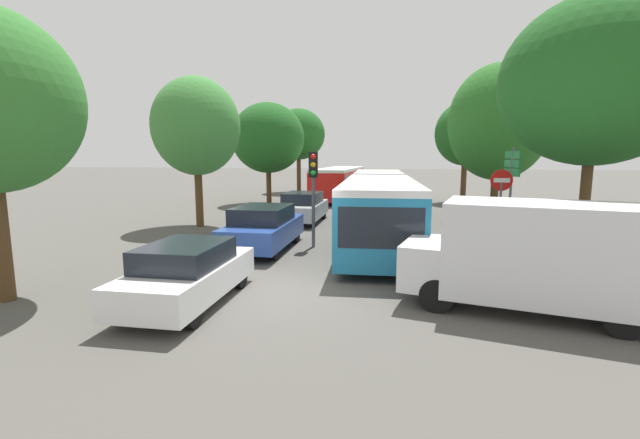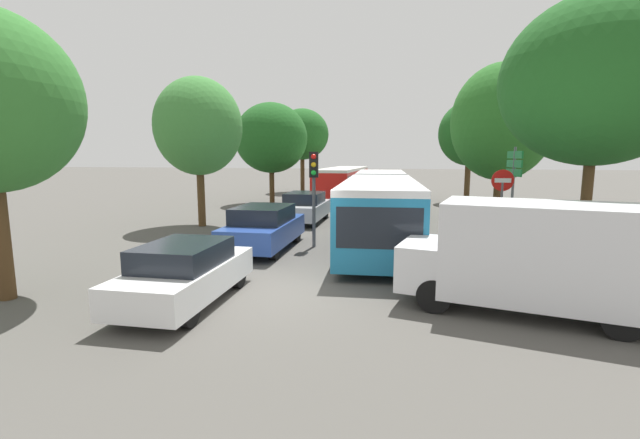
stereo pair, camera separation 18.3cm
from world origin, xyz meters
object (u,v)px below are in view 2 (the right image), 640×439
Objects in this scene: city_bus_rear at (343,181)px; queued_car_silver at (305,207)px; direction_sign_post at (514,174)px; tree_right_mid at (501,125)px; traffic_light at (314,178)px; tree_right_far at (470,134)px; tree_left_far at (271,138)px; queued_car_white at (185,273)px; articulated_bus at (380,199)px; tree_left_distant at (302,136)px; tree_right_near at (596,85)px; tree_left_mid at (198,127)px; no_entry_sign at (502,199)px; white_van at (534,254)px; queued_car_blue at (264,228)px.

queued_car_silver is (-0.19, -11.95, -0.61)m from city_bus_rear.
tree_right_mid is at bearing -103.78° from direction_sign_post.
tree_right_far is at bearing 146.79° from traffic_light.
tree_left_far is 14.43m from tree_right_mid.
queued_car_white is at bearing -122.62° from tree_right_mid.
tree_left_distant reaches higher than articulated_bus.
queued_car_white is 11.80m from tree_right_near.
tree_right_near is (13.94, -14.74, 0.73)m from tree_left_far.
queued_car_silver is (-0.06, 11.95, 0.05)m from queued_car_white.
city_bus_rear is 1.62× the size of tree_left_mid.
queued_car_silver is at bearing -125.36° from no_entry_sign.
tree_left_mid is (-4.67, -13.98, 3.20)m from city_bus_rear.
direction_sign_post is at bearing -3.05° from tree_left_mid.
white_van is at bearing 18.69° from articulated_bus.
tree_left_mid is 0.97× the size of tree_right_far.
traffic_light is at bearing 12.85° from direction_sign_post.
tree_left_distant is (-8.10, 19.18, 3.64)m from articulated_bus.
city_bus_rear is 2.07× the size of white_van.
direction_sign_post is (8.70, -14.69, 1.21)m from city_bus_rear.
tree_right_near is 18.01m from tree_right_far.
city_bus_rear is 13.54m from tree_right_mid.
tree_right_far reaches higher than no_entry_sign.
traffic_light reaches higher than queued_car_silver.
traffic_light is 0.49× the size of tree_right_far.
queued_car_white is at bearing -50.98° from no_entry_sign.
queued_car_white is 6.81m from traffic_light.
direction_sign_post reaches higher than queued_car_silver.
city_bus_rear is 24.14m from white_van.
tree_right_mid reaches higher than direction_sign_post.
no_entry_sign is at bearing 62.47° from direction_sign_post.
tree_left_mid is 18.76m from tree_right_far.
tree_left_mid is at bearing 160.63° from tree_right_near.
no_entry_sign is (7.71, -17.56, 0.52)m from city_bus_rear.
tree_right_far is at bearing -28.06° from queued_car_blue.
white_van reaches higher than queued_car_white.
tree_left_distant reaches higher than tree_left_far.
tree_left_mid is 0.87× the size of tree_right_mid.
city_bus_rear reaches higher than queued_car_white.
tree_right_far is (13.20, 3.25, 0.33)m from tree_left_far.
queued_car_blue is 10.78m from tree_right_near.
white_van is at bearing -58.35° from tree_left_far.
white_van is 0.78× the size of tree_left_mid.
articulated_bus is 5.63m from no_entry_sign.
tree_left_mid reaches higher than queued_car_blue.
queued_car_silver is 9.75m from no_entry_sign.
city_bus_rear is 18.30m from queued_car_blue.
tree_left_mid is (-12.38, 3.57, 2.68)m from no_entry_sign.
tree_right_far reaches higher than tree_left_far.
articulated_bus is 14.22m from city_bus_rear.
queued_car_white is 11.58m from tree_left_mid.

